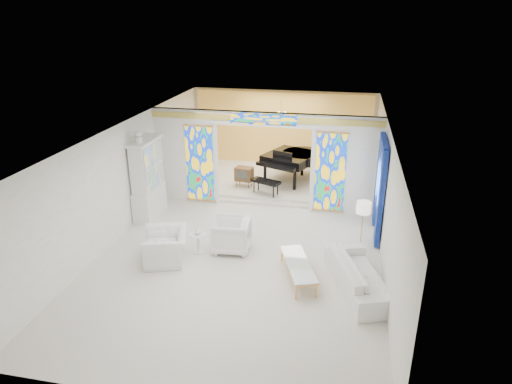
% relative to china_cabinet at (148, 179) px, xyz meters
% --- Properties ---
extents(floor, '(12.00, 12.00, 0.00)m').
position_rel_china_cabinet_xyz_m(floor, '(3.22, -0.60, -1.17)').
color(floor, silver).
rests_on(floor, ground).
extents(ceiling, '(7.00, 12.00, 0.02)m').
position_rel_china_cabinet_xyz_m(ceiling, '(3.22, -0.60, 1.83)').
color(ceiling, white).
rests_on(ceiling, wall_back).
extents(wall_back, '(7.00, 0.02, 3.00)m').
position_rel_china_cabinet_xyz_m(wall_back, '(3.22, 5.40, 0.33)').
color(wall_back, white).
rests_on(wall_back, floor).
extents(wall_front, '(7.00, 0.02, 3.00)m').
position_rel_china_cabinet_xyz_m(wall_front, '(3.22, -6.60, 0.33)').
color(wall_front, white).
rests_on(wall_front, floor).
extents(wall_left, '(0.02, 12.00, 3.00)m').
position_rel_china_cabinet_xyz_m(wall_left, '(-0.28, -0.60, 0.33)').
color(wall_left, white).
rests_on(wall_left, floor).
extents(wall_right, '(0.02, 12.00, 3.00)m').
position_rel_china_cabinet_xyz_m(wall_right, '(6.72, -0.60, 0.33)').
color(wall_right, white).
rests_on(wall_right, floor).
extents(partition_wall, '(7.00, 0.22, 3.00)m').
position_rel_china_cabinet_xyz_m(partition_wall, '(3.22, 1.40, 0.48)').
color(partition_wall, white).
rests_on(partition_wall, floor).
extents(stained_glass_left, '(0.90, 0.04, 2.40)m').
position_rel_china_cabinet_xyz_m(stained_glass_left, '(1.19, 1.29, 0.13)').
color(stained_glass_left, gold).
rests_on(stained_glass_left, partition_wall).
extents(stained_glass_right, '(0.90, 0.04, 2.40)m').
position_rel_china_cabinet_xyz_m(stained_glass_right, '(5.25, 1.29, 0.13)').
color(stained_glass_right, gold).
rests_on(stained_glass_right, partition_wall).
extents(stained_glass_transom, '(2.00, 0.04, 0.34)m').
position_rel_china_cabinet_xyz_m(stained_glass_transom, '(3.22, 1.29, 1.65)').
color(stained_glass_transom, gold).
rests_on(stained_glass_transom, partition_wall).
extents(alcove_platform, '(6.80, 3.80, 0.18)m').
position_rel_china_cabinet_xyz_m(alcove_platform, '(3.22, 3.50, -1.08)').
color(alcove_platform, silver).
rests_on(alcove_platform, floor).
extents(gold_curtain_back, '(6.70, 0.10, 2.90)m').
position_rel_china_cabinet_xyz_m(gold_curtain_back, '(3.22, 5.28, 0.33)').
color(gold_curtain_back, gold).
rests_on(gold_curtain_back, wall_back).
extents(chandelier, '(0.48, 0.48, 0.30)m').
position_rel_china_cabinet_xyz_m(chandelier, '(3.42, 3.40, 1.38)').
color(chandelier, '#D9974B').
rests_on(chandelier, ceiling).
extents(blue_drapes, '(0.14, 1.85, 2.65)m').
position_rel_china_cabinet_xyz_m(blue_drapes, '(6.62, 0.10, 0.41)').
color(blue_drapes, navy).
rests_on(blue_drapes, wall_right).
extents(china_cabinet, '(0.56, 1.46, 2.72)m').
position_rel_china_cabinet_xyz_m(china_cabinet, '(0.00, 0.00, 0.00)').
color(china_cabinet, silver).
rests_on(china_cabinet, floor).
extents(armchair_left, '(1.35, 1.44, 0.77)m').
position_rel_china_cabinet_xyz_m(armchair_left, '(1.47, -2.42, -0.79)').
color(armchair_left, white).
rests_on(armchair_left, floor).
extents(armchair_right, '(1.02, 0.99, 0.86)m').
position_rel_china_cabinet_xyz_m(armchair_right, '(2.93, -1.59, -0.74)').
color(armchair_right, white).
rests_on(armchair_right, floor).
extents(sofa, '(1.70, 2.61, 0.71)m').
position_rel_china_cabinet_xyz_m(sofa, '(6.17, -2.74, -0.81)').
color(sofa, white).
rests_on(sofa, floor).
extents(side_table, '(0.46, 0.46, 0.53)m').
position_rel_china_cabinet_xyz_m(side_table, '(2.14, -1.89, -0.82)').
color(side_table, silver).
rests_on(side_table, floor).
extents(vase, '(0.21, 0.21, 0.17)m').
position_rel_china_cabinet_xyz_m(vase, '(2.14, -1.89, -0.56)').
color(vase, white).
rests_on(vase, side_table).
extents(coffee_table, '(1.09, 1.84, 0.39)m').
position_rel_china_cabinet_xyz_m(coffee_table, '(4.77, -2.58, -0.81)').
color(coffee_table, silver).
rests_on(coffee_table, floor).
extents(floor_lamp, '(0.38, 0.38, 1.46)m').
position_rel_china_cabinet_xyz_m(floor_lamp, '(6.18, -1.20, 0.08)').
color(floor_lamp, '#D9974B').
rests_on(floor_lamp, floor).
extents(grand_piano, '(2.60, 3.09, 1.19)m').
position_rel_china_cabinet_xyz_m(grand_piano, '(3.97, 3.49, -0.19)').
color(grand_piano, black).
rests_on(grand_piano, alcove_platform).
extents(tv_console, '(0.63, 0.48, 0.67)m').
position_rel_china_cabinet_xyz_m(tv_console, '(2.32, 2.51, -0.55)').
color(tv_console, brown).
rests_on(tv_console, alcove_platform).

